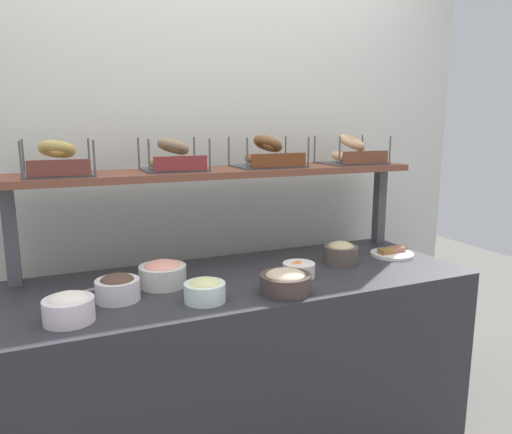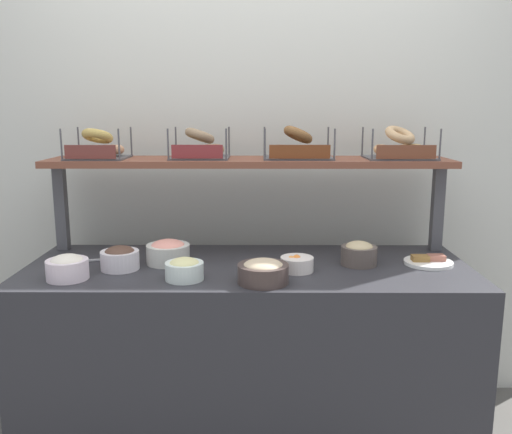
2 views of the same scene
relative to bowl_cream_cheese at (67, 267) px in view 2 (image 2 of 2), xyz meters
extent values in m
cube|color=silver|center=(0.70, 0.74, 0.30)|extent=(3.08, 0.06, 2.40)
cube|color=#2D2D33|center=(0.70, 0.19, -0.47)|extent=(1.88, 0.70, 0.85)
cube|color=#4C4C51|center=(-0.18, 0.46, 0.15)|extent=(0.05, 0.05, 0.40)
cube|color=#4C4C51|center=(1.58, 0.46, 0.15)|extent=(0.05, 0.05, 0.40)
cube|color=brown|center=(0.70, 0.46, 0.37)|extent=(1.84, 0.32, 0.03)
cylinder|color=white|center=(0.00, 0.00, -0.01)|extent=(0.16, 0.16, 0.08)
ellipsoid|color=white|center=(0.00, 0.00, 0.02)|extent=(0.13, 0.13, 0.05)
cylinder|color=white|center=(0.90, 0.11, -0.02)|extent=(0.14, 0.14, 0.06)
sphere|color=orange|center=(0.90, 0.11, 0.00)|extent=(0.03, 0.03, 0.03)
sphere|color=orange|center=(0.90, 0.11, 0.00)|extent=(0.04, 0.04, 0.04)
sphere|color=#F89741|center=(0.88, 0.11, 0.00)|extent=(0.03, 0.03, 0.03)
cylinder|color=white|center=(0.17, 0.13, -0.01)|extent=(0.16, 0.16, 0.08)
ellipsoid|color=brown|center=(0.17, 0.13, 0.02)|extent=(0.12, 0.12, 0.05)
cylinder|color=white|center=(0.46, 0.00, -0.01)|extent=(0.15, 0.15, 0.07)
ellipsoid|color=beige|center=(0.46, 0.00, 0.01)|extent=(0.12, 0.12, 0.05)
cylinder|color=silver|center=(0.36, 0.22, -0.01)|extent=(0.19, 0.19, 0.08)
ellipsoid|color=#F99F8C|center=(0.36, 0.22, 0.03)|extent=(0.14, 0.14, 0.06)
cylinder|color=#453733|center=(0.76, -0.04, -0.01)|extent=(0.20, 0.20, 0.07)
ellipsoid|color=beige|center=(0.76, -0.04, 0.02)|extent=(0.15, 0.15, 0.05)
cylinder|color=#594D46|center=(1.17, 0.21, -0.01)|extent=(0.15, 0.15, 0.08)
ellipsoid|color=#C9B384|center=(1.17, 0.21, 0.03)|extent=(0.12, 0.12, 0.06)
cylinder|color=white|center=(1.47, 0.21, -0.04)|extent=(0.21, 0.21, 0.01)
cube|color=olive|center=(1.44, 0.21, -0.02)|extent=(0.07, 0.05, 0.02)
cube|color=#A15F4D|center=(1.51, 0.22, -0.02)|extent=(0.07, 0.05, 0.02)
cube|color=#B7B7BC|center=(0.05, 0.26, -0.04)|extent=(0.14, 0.06, 0.01)
ellipsoid|color=#B7B7BC|center=(-0.03, 0.23, -0.04)|extent=(0.04, 0.03, 0.01)
cube|color=#4C4C51|center=(0.01, 0.46, 0.39)|extent=(0.26, 0.24, 0.01)
cylinder|color=#4C4C51|center=(-0.11, 0.34, 0.45)|extent=(0.01, 0.01, 0.14)
cylinder|color=#4C4C51|center=(0.14, 0.34, 0.45)|extent=(0.01, 0.01, 0.14)
cylinder|color=#4C4C51|center=(-0.11, 0.57, 0.45)|extent=(0.01, 0.01, 0.14)
cylinder|color=#4C4C51|center=(0.14, 0.57, 0.45)|extent=(0.01, 0.01, 0.14)
cube|color=brown|center=(0.01, 0.34, 0.42)|extent=(0.22, 0.01, 0.06)
torus|color=tan|center=(-0.03, 0.43, 0.41)|extent=(0.19, 0.19, 0.05)
torus|color=tan|center=(0.05, 0.49, 0.42)|extent=(0.17, 0.18, 0.06)
torus|color=tan|center=(0.01, 0.46, 0.48)|extent=(0.19, 0.19, 0.08)
cube|color=#4C4C51|center=(0.48, 0.47, 0.39)|extent=(0.27, 0.24, 0.01)
cylinder|color=#4C4C51|center=(0.35, 0.36, 0.45)|extent=(0.01, 0.01, 0.14)
cylinder|color=#4C4C51|center=(0.60, 0.36, 0.45)|extent=(0.01, 0.01, 0.14)
cylinder|color=#4C4C51|center=(0.35, 0.59, 0.45)|extent=(0.01, 0.01, 0.14)
cylinder|color=#4C4C51|center=(0.60, 0.59, 0.45)|extent=(0.01, 0.01, 0.14)
cube|color=maroon|center=(0.48, 0.35, 0.42)|extent=(0.23, 0.01, 0.06)
torus|color=#9B8548|center=(0.43, 0.44, 0.42)|extent=(0.18, 0.18, 0.05)
torus|color=#987350|center=(0.52, 0.51, 0.42)|extent=(0.20, 0.20, 0.06)
torus|color=#967A5B|center=(0.48, 0.47, 0.48)|extent=(0.19, 0.19, 0.09)
cube|color=#4C4C51|center=(0.93, 0.47, 0.39)|extent=(0.31, 0.24, 0.01)
cylinder|color=#4C4C51|center=(0.77, 0.35, 0.45)|extent=(0.01, 0.01, 0.14)
cylinder|color=#4C4C51|center=(1.08, 0.35, 0.45)|extent=(0.01, 0.01, 0.14)
cylinder|color=#4C4C51|center=(0.77, 0.58, 0.45)|extent=(0.01, 0.01, 0.14)
cylinder|color=#4C4C51|center=(1.08, 0.58, 0.45)|extent=(0.01, 0.01, 0.14)
cube|color=brown|center=(0.93, 0.35, 0.42)|extent=(0.27, 0.01, 0.06)
torus|color=brown|center=(0.87, 0.44, 0.42)|extent=(0.19, 0.19, 0.06)
torus|color=olive|center=(0.97, 0.51, 0.41)|extent=(0.20, 0.20, 0.05)
torus|color=brown|center=(0.93, 0.47, 0.49)|extent=(0.19, 0.18, 0.10)
cube|color=#4C4C51|center=(1.39, 0.46, 0.39)|extent=(0.30, 0.24, 0.01)
cylinder|color=#4C4C51|center=(1.24, 0.35, 0.45)|extent=(0.01, 0.01, 0.14)
cylinder|color=#4C4C51|center=(1.54, 0.35, 0.45)|extent=(0.01, 0.01, 0.14)
cylinder|color=#4C4C51|center=(1.24, 0.58, 0.45)|extent=(0.01, 0.01, 0.14)
cylinder|color=#4C4C51|center=(1.54, 0.58, 0.45)|extent=(0.01, 0.01, 0.14)
cube|color=brown|center=(1.39, 0.34, 0.42)|extent=(0.26, 0.01, 0.06)
torus|color=tan|center=(1.34, 0.43, 0.42)|extent=(0.19, 0.19, 0.06)
torus|color=tan|center=(1.43, 0.50, 0.42)|extent=(0.18, 0.18, 0.06)
torus|color=tan|center=(1.39, 0.46, 0.49)|extent=(0.20, 0.20, 0.10)
camera|label=1|loc=(-0.03, -1.58, 0.58)|focal=33.64mm
camera|label=2|loc=(0.75, -2.03, 0.61)|focal=38.05mm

